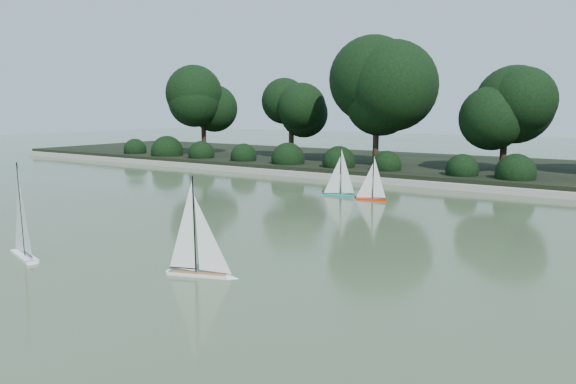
% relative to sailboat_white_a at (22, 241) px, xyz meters
% --- Properties ---
extents(ground, '(80.00, 80.00, 0.00)m').
position_rel_sailboat_white_a_xyz_m(ground, '(2.96, 1.71, -0.24)').
color(ground, '#334127').
rests_on(ground, ground).
extents(pond_coping, '(40.00, 0.35, 0.18)m').
position_rel_sailboat_white_a_xyz_m(pond_coping, '(2.96, 10.71, -0.15)').
color(pond_coping, gray).
rests_on(pond_coping, ground).
extents(far_bank, '(40.00, 8.00, 0.30)m').
position_rel_sailboat_white_a_xyz_m(far_bank, '(2.96, 14.71, -0.09)').
color(far_bank, black).
rests_on(far_bank, ground).
extents(tree_line, '(26.31, 3.93, 4.39)m').
position_rel_sailboat_white_a_xyz_m(tree_line, '(4.20, 13.14, 2.40)').
color(tree_line, black).
rests_on(tree_line, ground).
extents(shrub_hedge, '(29.10, 1.10, 1.10)m').
position_rel_sailboat_white_a_xyz_m(shrub_hedge, '(2.96, 11.61, 0.21)').
color(shrub_hedge, black).
rests_on(shrub_hedge, ground).
extents(sailboat_white_a, '(1.12, 0.48, 1.55)m').
position_rel_sailboat_white_a_xyz_m(sailboat_white_a, '(0.00, 0.00, 0.00)').
color(sailboat_white_a, white).
rests_on(sailboat_white_a, ground).
extents(sailboat_white_b, '(1.05, 0.50, 1.46)m').
position_rel_sailboat_white_a_xyz_m(sailboat_white_b, '(3.00, 0.79, -0.02)').
color(sailboat_white_b, silver).
rests_on(sailboat_white_b, ground).
extents(sailboat_orange, '(0.89, 0.28, 1.21)m').
position_rel_sailboat_white_a_xyz_m(sailboat_orange, '(2.10, 7.73, -0.05)').
color(sailboat_orange, '#FB2400').
rests_on(sailboat_orange, ground).
extents(sailboat_teal, '(1.00, 0.29, 1.36)m').
position_rel_sailboat_white_a_xyz_m(sailboat_teal, '(1.12, 7.87, -0.03)').
color(sailboat_teal, '#1A907F').
rests_on(sailboat_teal, ground).
extents(race_buoy, '(0.14, 0.14, 0.14)m').
position_rel_sailboat_white_a_xyz_m(race_buoy, '(2.14, 1.76, -0.24)').
color(race_buoy, red).
rests_on(race_buoy, ground).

